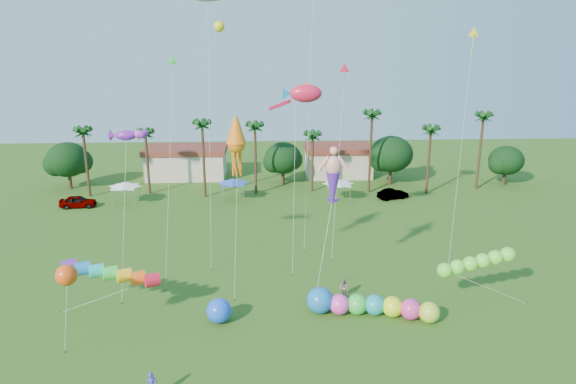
{
  "coord_description": "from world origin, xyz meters",
  "views": [
    {
      "loc": [
        -1.97,
        -29.35,
        20.55
      ],
      "look_at": [
        0.0,
        10.0,
        9.0
      ],
      "focal_mm": 32.0,
      "sensor_mm": 36.0,
      "label": 1
    }
  ],
  "objects_px": {
    "spectator_b": "(343,288)",
    "car_a": "(78,202)",
    "blue_ball": "(219,311)",
    "car_b": "(393,194)",
    "caterpillar_inflatable": "(367,305)"
  },
  "relations": [
    {
      "from": "blue_ball",
      "to": "car_b",
      "type": "bearing_deg",
      "value": 55.74
    },
    {
      "from": "spectator_b",
      "to": "car_b",
      "type": "bearing_deg",
      "value": 130.73
    },
    {
      "from": "spectator_b",
      "to": "blue_ball",
      "type": "bearing_deg",
      "value": -98.38
    },
    {
      "from": "caterpillar_inflatable",
      "to": "blue_ball",
      "type": "bearing_deg",
      "value": -165.61
    },
    {
      "from": "spectator_b",
      "to": "caterpillar_inflatable",
      "type": "distance_m",
      "value": 3.35
    },
    {
      "from": "spectator_b",
      "to": "caterpillar_inflatable",
      "type": "height_order",
      "value": "caterpillar_inflatable"
    },
    {
      "from": "car_b",
      "to": "spectator_b",
      "type": "relative_size",
      "value": 2.54
    },
    {
      "from": "car_a",
      "to": "caterpillar_inflatable",
      "type": "height_order",
      "value": "caterpillar_inflatable"
    },
    {
      "from": "spectator_b",
      "to": "caterpillar_inflatable",
      "type": "xyz_separation_m",
      "value": [
        1.38,
        -3.05,
        0.05
      ]
    },
    {
      "from": "caterpillar_inflatable",
      "to": "spectator_b",
      "type": "bearing_deg",
      "value": 126.7
    },
    {
      "from": "car_a",
      "to": "car_b",
      "type": "bearing_deg",
      "value": -92.85
    },
    {
      "from": "car_a",
      "to": "spectator_b",
      "type": "bearing_deg",
      "value": -135.41
    },
    {
      "from": "spectator_b",
      "to": "blue_ball",
      "type": "xyz_separation_m",
      "value": [
        -10.06,
        -3.47,
        0.12
      ]
    },
    {
      "from": "spectator_b",
      "to": "car_a",
      "type": "bearing_deg",
      "value": -157.74
    },
    {
      "from": "car_b",
      "to": "caterpillar_inflatable",
      "type": "height_order",
      "value": "caterpillar_inflatable"
    }
  ]
}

